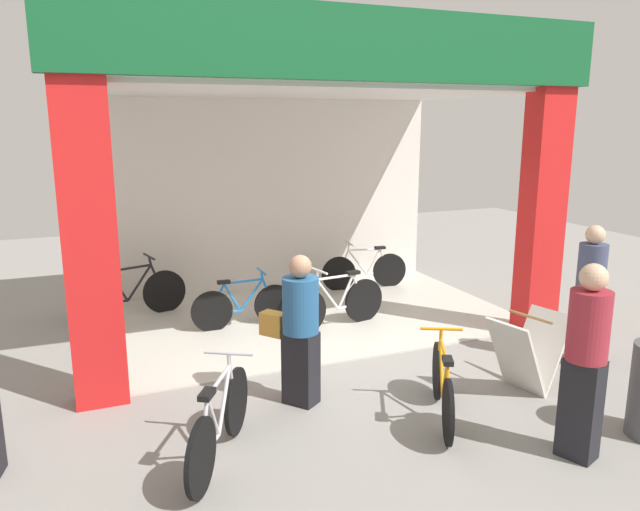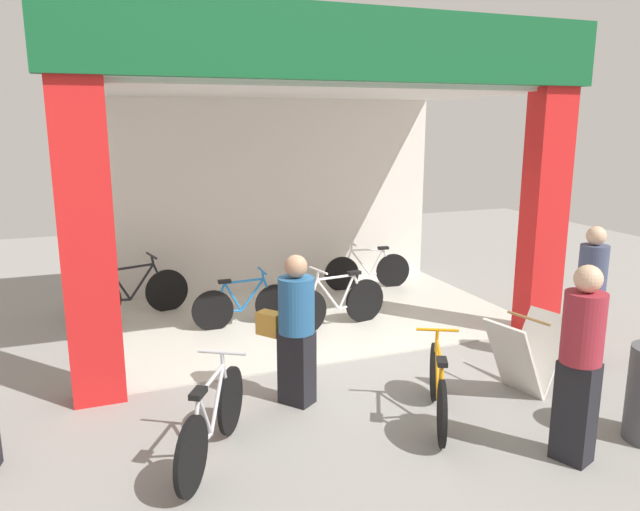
# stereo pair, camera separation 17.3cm
# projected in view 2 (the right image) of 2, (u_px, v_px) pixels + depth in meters

# --- Properties ---
(ground_plane) EXTENTS (20.51, 20.51, 0.00)m
(ground_plane) POSITION_uv_depth(u_px,v_px,m) (347.00, 361.00, 7.48)
(ground_plane) COLOR gray
(ground_plane) RESTS_ON ground
(shop_facade) EXTENTS (6.45, 3.97, 4.10)m
(shop_facade) POSITION_uv_depth(u_px,v_px,m) (296.00, 171.00, 8.71)
(shop_facade) COLOR beige
(shop_facade) RESTS_ON ground
(bicycle_inside_0) EXTENTS (1.50, 0.41, 0.82)m
(bicycle_inside_0) POSITION_uv_depth(u_px,v_px,m) (244.00, 305.00, 8.66)
(bicycle_inside_0) COLOR black
(bicycle_inside_0) RESTS_ON ground
(bicycle_inside_1) EXTENTS (1.54, 0.42, 0.85)m
(bicycle_inside_1) POSITION_uv_depth(u_px,v_px,m) (368.00, 270.00, 10.60)
(bicycle_inside_1) COLOR black
(bicycle_inside_1) RESTS_ON ground
(bicycle_inside_2) EXTENTS (1.63, 0.46, 0.91)m
(bicycle_inside_2) POSITION_uv_depth(u_px,v_px,m) (337.00, 304.00, 8.61)
(bicycle_inside_2) COLOR black
(bicycle_inside_2) RESTS_ON ground
(bicycle_inside_3) EXTENTS (1.67, 0.48, 0.93)m
(bicycle_inside_3) POSITION_uv_depth(u_px,v_px,m) (133.00, 293.00, 9.09)
(bicycle_inside_3) COLOR black
(bicycle_inside_3) RESTS_ON ground
(bicycle_parked_0) EXTENTS (0.87, 1.42, 0.90)m
(bicycle_parked_0) POSITION_uv_depth(u_px,v_px,m) (212.00, 422.00, 5.25)
(bicycle_parked_0) COLOR black
(bicycle_parked_0) RESTS_ON ground
(bicycle_parked_1) EXTENTS (0.74, 1.40, 0.86)m
(bicycle_parked_1) POSITION_uv_depth(u_px,v_px,m) (438.00, 388.00, 5.96)
(bicycle_parked_1) COLOR black
(bicycle_parked_1) RESTS_ON ground
(sandwich_board_sign) EXTENTS (0.93, 0.71, 0.86)m
(sandwich_board_sign) POSITION_uv_depth(u_px,v_px,m) (526.00, 355.00, 6.57)
(sandwich_board_sign) COLOR silver
(sandwich_board_sign) RESTS_ON ground
(pedestrian_1) EXTENTS (0.45, 0.45, 1.76)m
(pedestrian_1) POSITION_uv_depth(u_px,v_px,m) (580.00, 361.00, 5.13)
(pedestrian_1) COLOR black
(pedestrian_1) RESTS_ON ground
(pedestrian_2) EXTENTS (0.61, 0.70, 1.59)m
(pedestrian_2) POSITION_uv_depth(u_px,v_px,m) (295.00, 327.00, 6.24)
(pedestrian_2) COLOR black
(pedestrian_2) RESTS_ON ground
(pedestrian_3) EXTENTS (0.36, 0.36, 1.71)m
(pedestrian_3) POSITION_uv_depth(u_px,v_px,m) (590.00, 295.00, 7.20)
(pedestrian_3) COLOR black
(pedestrian_3) RESTS_ON ground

